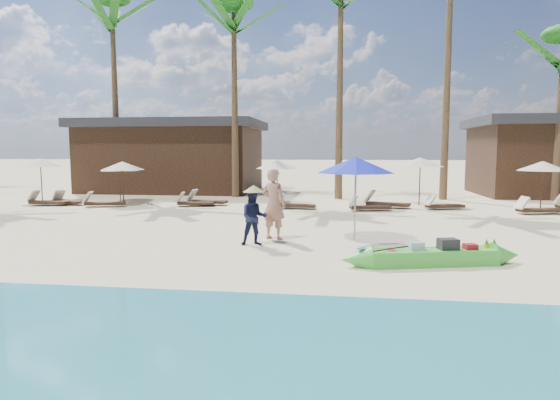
# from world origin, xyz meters

# --- Properties ---
(ground) EXTENTS (240.00, 240.00, 0.00)m
(ground) POSITION_xyz_m (0.00, 0.00, 0.00)
(ground) COLOR beige
(ground) RESTS_ON ground
(wet_sand_strip) EXTENTS (240.00, 4.50, 0.01)m
(wet_sand_strip) POSITION_xyz_m (0.00, -5.00, 0.00)
(wet_sand_strip) COLOR tan
(wet_sand_strip) RESTS_ON ground
(green_canoe) EXTENTS (4.42, 1.38, 0.57)m
(green_canoe) POSITION_xyz_m (4.30, 0.03, 0.19)
(green_canoe) COLOR green
(green_canoe) RESTS_ON ground
(tourist) EXTENTS (0.85, 0.72, 1.98)m
(tourist) POSITION_xyz_m (0.45, 2.55, 0.99)
(tourist) COLOR tan
(tourist) RESTS_ON ground
(vendor_green) EXTENTS (0.84, 0.73, 1.46)m
(vendor_green) POSITION_xyz_m (0.07, 1.62, 0.73)
(vendor_green) COLOR #151A3A
(vendor_green) RESTS_ON ground
(blue_umbrella) EXTENTS (2.14, 2.14, 2.31)m
(blue_umbrella) POSITION_xyz_m (2.70, 2.63, 2.09)
(blue_umbrella) COLOR #99999E
(blue_umbrella) RESTS_ON ground
(resort_parasol_2) EXTENTS (2.06, 2.06, 2.12)m
(resort_parasol_2) POSITION_xyz_m (-12.18, 10.69, 1.92)
(resort_parasol_2) COLOR #3C2718
(resort_parasol_2) RESTS_ON ground
(resort_parasol_3) EXTENTS (1.81, 1.81, 1.87)m
(resort_parasol_3) POSITION_xyz_m (-8.49, 11.39, 1.68)
(resort_parasol_3) COLOR #3C2718
(resort_parasol_3) RESTS_ON ground
(lounger_3_left) EXTENTS (1.81, 0.63, 0.61)m
(lounger_3_left) POSITION_xyz_m (-10.92, 9.17, 0.20)
(lounger_3_left) COLOR #3C2718
(lounger_3_left) RESTS_ON ground
(lounger_3_right) EXTENTS (1.77, 1.06, 0.58)m
(lounger_3_right) POSITION_xyz_m (-10.23, 9.70, 0.19)
(lounger_3_right) COLOR #3C2718
(lounger_3_right) RESTS_ON ground
(resort_parasol_4) EXTENTS (1.93, 1.93, 1.98)m
(resort_parasol_4) POSITION_xyz_m (-7.64, 9.99, 1.79)
(resort_parasol_4) COLOR #3C2718
(resort_parasol_4) RESTS_ON ground
(lounger_4_left) EXTENTS (1.84, 0.91, 0.60)m
(lounger_4_left) POSITION_xyz_m (-8.20, 9.08, 0.20)
(lounger_4_left) COLOR #3C2718
(lounger_4_left) RESTS_ON ground
(lounger_4_right) EXTENTS (1.72, 0.71, 0.57)m
(lounger_4_right) POSITION_xyz_m (-4.25, 9.78, 0.19)
(lounger_4_right) COLOR #3C2718
(lounger_4_right) RESTS_ON ground
(resort_parasol_5) EXTENTS (1.99, 1.99, 2.05)m
(resort_parasol_5) POSITION_xyz_m (-0.65, 11.18, 1.85)
(resort_parasol_5) COLOR #3C2718
(resort_parasol_5) RESTS_ON ground
(lounger_5_left) EXTENTS (1.87, 0.70, 0.62)m
(lounger_5_left) POSITION_xyz_m (-3.88, 10.36, 0.21)
(lounger_5_left) COLOR #3C2718
(lounger_5_left) RESTS_ON ground
(resort_parasol_6) EXTENTS (2.13, 2.13, 2.19)m
(resort_parasol_6) POSITION_xyz_m (2.95, 10.75, 1.97)
(resort_parasol_6) COLOR #3C2718
(resort_parasol_6) RESTS_ON ground
(lounger_6_left) EXTENTS (1.74, 0.64, 0.58)m
(lounger_6_left) POSITION_xyz_m (0.29, 9.47, 0.19)
(lounger_6_left) COLOR #3C2718
(lounger_6_left) RESTS_ON ground
(lounger_6_right) EXTENTS (1.82, 0.87, 0.59)m
(lounger_6_right) POSITION_xyz_m (3.38, 9.18, 0.20)
(lounger_6_right) COLOR #3C2718
(lounger_6_right) RESTS_ON ground
(resort_parasol_7) EXTENTS (2.11, 2.11, 2.18)m
(resort_parasol_7) POSITION_xyz_m (5.85, 11.70, 1.96)
(resort_parasol_7) COLOR #3C2718
(resort_parasol_7) RESTS_ON ground
(lounger_7_left) EXTENTS (2.03, 1.14, 0.66)m
(lounger_7_left) POSITION_xyz_m (4.19, 10.39, 0.22)
(lounger_7_left) COLOR #3C2718
(lounger_7_left) RESTS_ON ground
(lounger_7_right) EXTENTS (1.74, 0.97, 0.56)m
(lounger_7_right) POSITION_xyz_m (6.56, 10.14, 0.19)
(lounger_7_right) COLOR #3C2718
(lounger_7_right) RESTS_ON ground
(resort_parasol_8) EXTENTS (1.99, 1.99, 2.05)m
(resort_parasol_8) POSITION_xyz_m (10.55, 10.34, 1.85)
(resort_parasol_8) COLOR #3C2718
(resort_parasol_8) RESTS_ON ground
(lounger_8_left) EXTENTS (1.86, 0.87, 0.61)m
(lounger_8_left) POSITION_xyz_m (9.92, 9.09, 0.20)
(lounger_8_left) COLOR #3C2718
(lounger_8_left) RESTS_ON ground
(palm_2) EXTENTS (2.08, 2.08, 11.33)m
(palm_2) POSITION_xyz_m (-10.45, 15.08, 9.18)
(palm_2) COLOR brown
(palm_2) RESTS_ON ground
(palm_3) EXTENTS (2.08, 2.08, 10.52)m
(palm_3) POSITION_xyz_m (-3.36, 14.27, 8.58)
(palm_3) COLOR brown
(palm_3) RESTS_ON ground
(palm_4) EXTENTS (2.08, 2.08, 11.70)m
(palm_4) POSITION_xyz_m (2.15, 14.01, 9.45)
(palm_4) COLOR brown
(palm_4) RESTS_ON ground
(pavilion_west) EXTENTS (10.80, 6.60, 4.30)m
(pavilion_west) POSITION_xyz_m (-8.00, 17.50, 2.19)
(pavilion_west) COLOR #3C2718
(pavilion_west) RESTS_ON ground
(pavilion_east) EXTENTS (8.80, 6.60, 4.30)m
(pavilion_east) POSITION_xyz_m (14.00, 17.50, 2.20)
(pavilion_east) COLOR #3C2718
(pavilion_east) RESTS_ON ground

